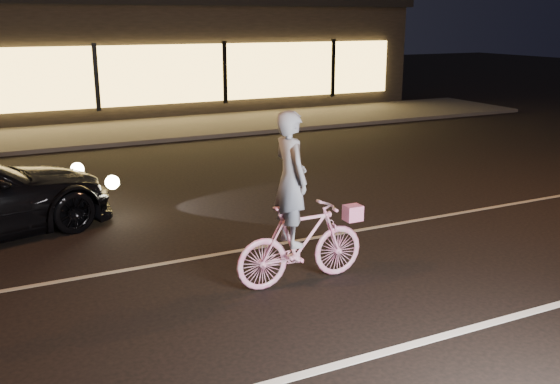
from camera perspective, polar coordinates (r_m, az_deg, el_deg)
ground at (r=8.13m, az=3.60°, el=-9.61°), size 90.00×90.00×0.00m
lane_stripe_near at (r=7.01m, az=9.85°, el=-14.15°), size 60.00×0.12×0.01m
lane_stripe_far at (r=9.77m, az=-2.22°, el=-5.11°), size 60.00×0.10×0.01m
sidewalk at (r=20.01m, az=-15.19°, el=5.26°), size 30.00×4.00×0.12m
storefront at (r=25.64m, az=-18.23°, el=11.89°), size 25.40×8.42×4.20m
cyclist at (r=8.24m, az=1.70°, el=-2.97°), size 1.87×0.64×2.35m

